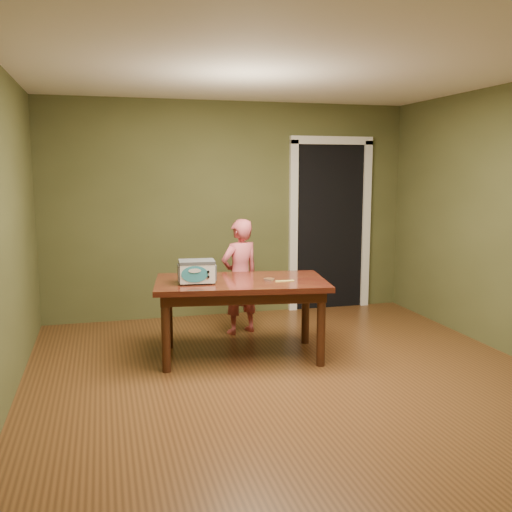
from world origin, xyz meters
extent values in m
plane|color=brown|center=(0.00, 0.00, 0.00)|extent=(5.00, 5.00, 0.00)
cube|color=#4F522B|center=(0.00, 2.50, 1.30)|extent=(4.50, 0.02, 2.60)
cube|color=white|center=(0.00, 0.00, 2.60)|extent=(4.50, 5.00, 0.02)
cube|color=black|center=(1.30, 2.80, 1.05)|extent=(0.90, 0.60, 2.10)
cube|color=black|center=(1.30, 2.48, 1.05)|extent=(0.90, 0.02, 2.10)
cube|color=white|center=(0.80, 2.47, 1.05)|extent=(0.10, 0.06, 2.20)
cube|color=white|center=(1.80, 2.47, 1.05)|extent=(0.10, 0.06, 2.20)
cube|color=white|center=(1.30, 2.47, 2.15)|extent=(1.10, 0.06, 0.10)
cube|color=black|center=(-0.28, 0.84, 0.72)|extent=(1.71, 1.12, 0.05)
cube|color=#361A0D|center=(-0.28, 0.84, 0.65)|extent=(1.58, 0.99, 0.10)
cylinder|color=#361A0D|center=(-1.02, 0.60, 0.35)|extent=(0.08, 0.08, 0.70)
cylinder|color=#361A0D|center=(-0.92, 1.29, 0.35)|extent=(0.08, 0.08, 0.70)
cylinder|color=#361A0D|center=(0.37, 0.39, 0.35)|extent=(0.08, 0.08, 0.70)
cylinder|color=#361A0D|center=(0.47, 1.09, 0.35)|extent=(0.08, 0.08, 0.70)
cylinder|color=#4C4F54|center=(-0.84, 0.74, 0.76)|extent=(0.02, 0.02, 0.01)
cylinder|color=#4C4F54|center=(-0.82, 0.91, 0.76)|extent=(0.02, 0.02, 0.01)
cylinder|color=#4C4F54|center=(-0.58, 0.71, 0.76)|extent=(0.02, 0.02, 0.01)
cylinder|color=#4C4F54|center=(-0.56, 0.88, 0.76)|extent=(0.02, 0.02, 0.01)
cube|color=white|center=(-0.70, 0.81, 0.85)|extent=(0.34, 0.25, 0.18)
cube|color=#4C4F54|center=(-0.70, 0.81, 0.95)|extent=(0.34, 0.26, 0.03)
cube|color=#4C4F54|center=(-0.87, 0.82, 0.85)|extent=(0.03, 0.20, 0.14)
cube|color=#4C4F54|center=(-0.54, 0.80, 0.85)|extent=(0.03, 0.20, 0.14)
ellipsoid|color=teal|center=(-0.74, 0.70, 0.85)|extent=(0.24, 0.03, 0.15)
cylinder|color=black|center=(-0.62, 0.68, 0.87)|extent=(0.02, 0.01, 0.02)
cylinder|color=black|center=(-0.62, 0.68, 0.83)|extent=(0.02, 0.01, 0.02)
cylinder|color=silver|center=(-0.03, 0.75, 0.76)|extent=(0.10, 0.10, 0.02)
cylinder|color=#53331B|center=(-0.03, 0.75, 0.77)|extent=(0.09, 0.09, 0.01)
cube|color=#F6F16A|center=(0.11, 0.67, 0.75)|extent=(0.18, 0.03, 0.01)
imported|color=#CE555E|center=(-0.09, 1.64, 0.63)|extent=(0.54, 0.44, 1.26)
camera|label=1|loc=(-1.52, -4.31, 1.78)|focal=40.00mm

